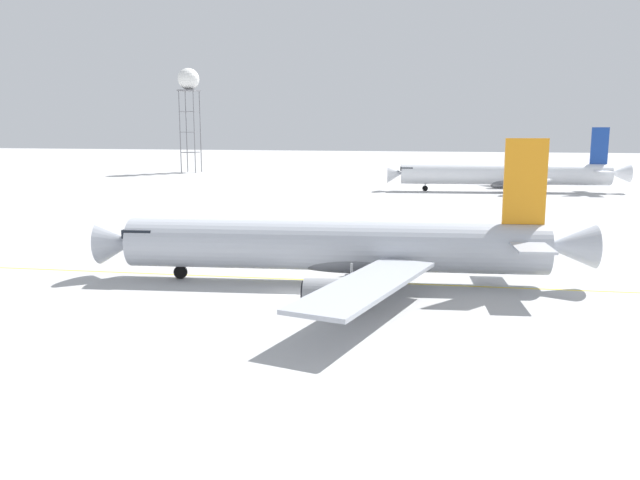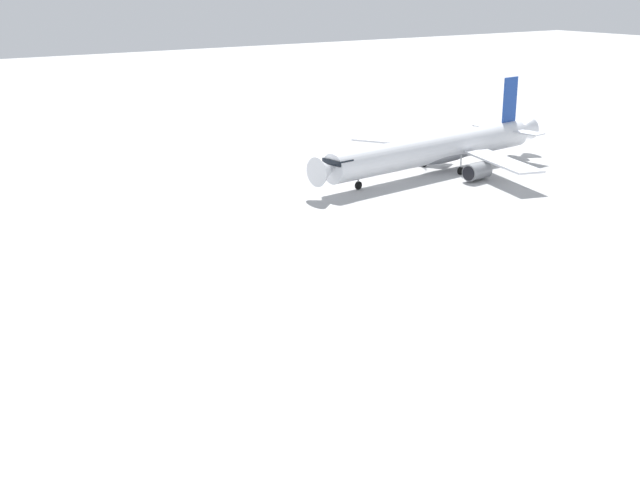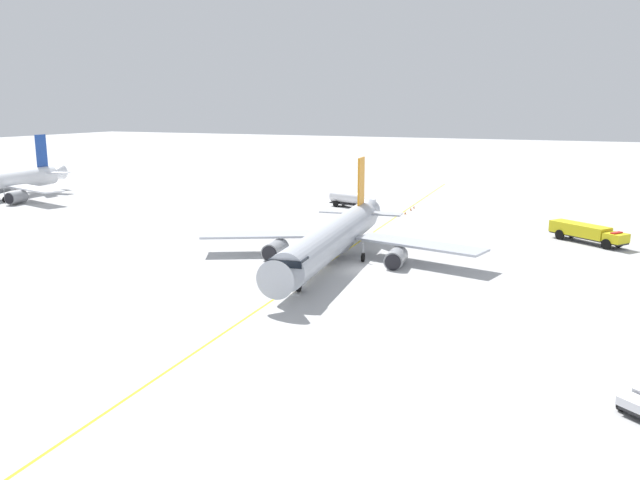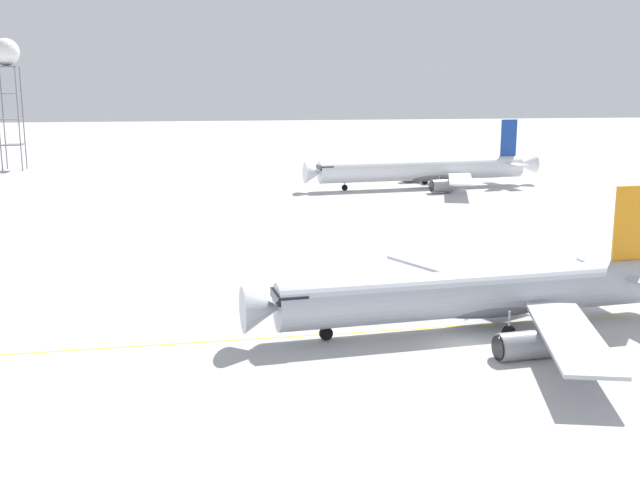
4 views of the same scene
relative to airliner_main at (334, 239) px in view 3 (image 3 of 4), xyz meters
name	(u,v)px [view 3 (image 3 of 4)]	position (x,y,z in m)	size (l,w,h in m)	color
ground_plane	(364,271)	(4.76, -2.41, -2.80)	(600.00, 600.00, 0.00)	#B2B2B2
airliner_main	(334,239)	(0.00, 0.00, 0.00)	(36.17, 39.62, 11.66)	#B2B7C1
fire_tender_truck	(586,232)	(27.68, 23.99, -1.26)	(10.47, 8.52, 2.50)	#232326
fuel_tanker_truck	(350,199)	(-13.16, 40.17, -1.22)	(9.32, 4.56, 2.87)	#232326
taxiway_centreline	(330,261)	(-0.50, 0.22, -2.79)	(9.37, 165.75, 0.01)	yellow
safety_cone_near	(405,213)	(-1.70, 36.89, -2.52)	(0.36, 0.36, 0.55)	orange
safety_cone_mid	(411,209)	(-1.91, 41.28, -2.52)	(0.36, 0.36, 0.55)	orange
safety_cone_far	(414,207)	(-2.03, 43.79, -2.52)	(0.36, 0.36, 0.55)	orange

